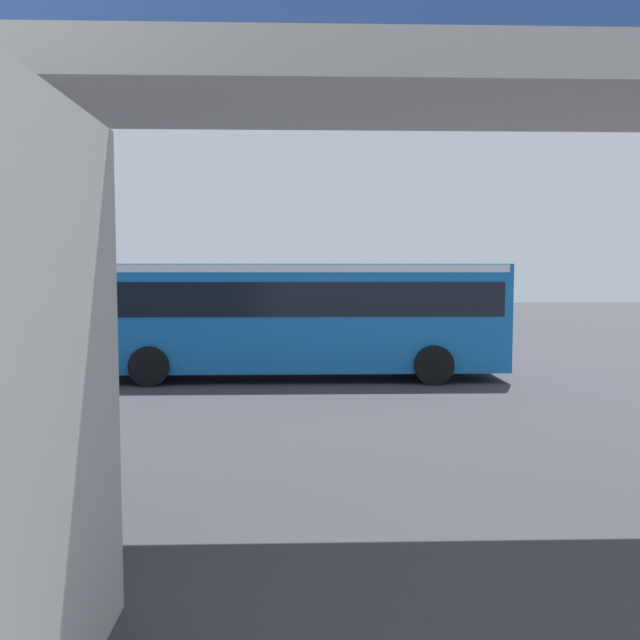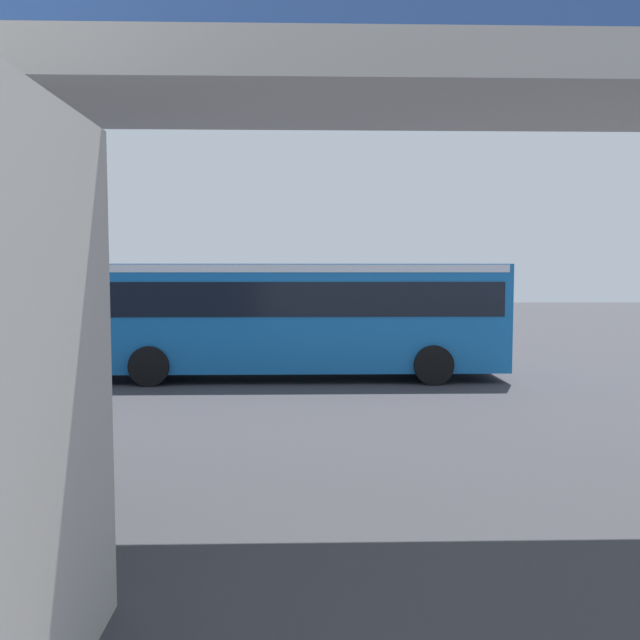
{
  "view_description": "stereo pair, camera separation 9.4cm",
  "coord_description": "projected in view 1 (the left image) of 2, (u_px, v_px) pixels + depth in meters",
  "views": [
    {
      "loc": [
        0.11,
        20.28,
        3.03
      ],
      "look_at": [
        -0.51,
        1.28,
        1.6
      ],
      "focal_mm": 38.58,
      "sensor_mm": 36.0,
      "label": 1
    },
    {
      "loc": [
        0.02,
        20.28,
        3.03
      ],
      "look_at": [
        -0.51,
        1.28,
        1.6
      ],
      "focal_mm": 38.58,
      "sensor_mm": 36.0,
      "label": 2
    }
  ],
  "objects": [
    {
      "name": "ground",
      "position": [
        302.0,
        370.0,
        20.44
      ],
      "size": [
        80.0,
        80.0,
        0.0
      ],
      "primitive_type": "plane",
      "color": "#38383D"
    },
    {
      "name": "city_bus",
      "position": [
        292.0,
        310.0,
        18.93
      ],
      "size": [
        11.54,
        2.85,
        3.15
      ],
      "color": "#196BB7",
      "rests_on": "ground"
    },
    {
      "name": "pedestrian",
      "position": [
        56.0,
        329.0,
        24.32
      ],
      "size": [
        0.38,
        0.38,
        1.79
      ],
      "color": "#2D2D38",
      "rests_on": "ground"
    },
    {
      "name": "traffic_sign",
      "position": [
        344.0,
        302.0,
        23.14
      ],
      "size": [
        0.08,
        0.6,
        2.8
      ],
      "color": "slate",
      "rests_on": "ground"
    },
    {
      "name": "lane_dash_leftmost",
      "position": [
        479.0,
        358.0,
        23.19
      ],
      "size": [
        2.0,
        0.2,
        0.01
      ],
      "primitive_type": "cube",
      "color": "silver",
      "rests_on": "ground"
    },
    {
      "name": "lane_dash_left",
      "position": [
        361.0,
        359.0,
        23.06
      ],
      "size": [
        2.0,
        0.2,
        0.01
      ],
      "primitive_type": "cube",
      "color": "silver",
      "rests_on": "ground"
    },
    {
      "name": "lane_dash_centre",
      "position": [
        241.0,
        359.0,
        22.93
      ],
      "size": [
        2.0,
        0.2,
        0.01
      ],
      "primitive_type": "cube",
      "color": "silver",
      "rests_on": "ground"
    },
    {
      "name": "lane_dash_right",
      "position": [
        121.0,
        360.0,
        22.8
      ],
      "size": [
        2.0,
        0.2,
        0.01
      ],
      "primitive_type": "cube",
      "color": "silver",
      "rests_on": "ground"
    },
    {
      "name": "pedestrian_overpass",
      "position": [
        307.0,
        114.0,
        7.94
      ],
      "size": [
        30.11,
        2.6,
        6.49
      ],
      "color": "#B2ADA5",
      "rests_on": "ground"
    }
  ]
}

